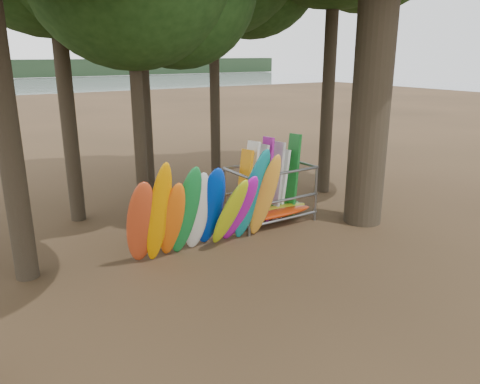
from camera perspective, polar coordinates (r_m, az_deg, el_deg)
ground at (r=13.36m, az=1.35°, el=-7.71°), size 120.00×120.00×0.00m
kayak_row at (r=13.03m, az=-3.99°, el=-2.18°), size 4.62×2.04×3.12m
storage_rack at (r=15.71m, az=3.66°, el=-0.39°), size 3.12×1.55×2.89m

